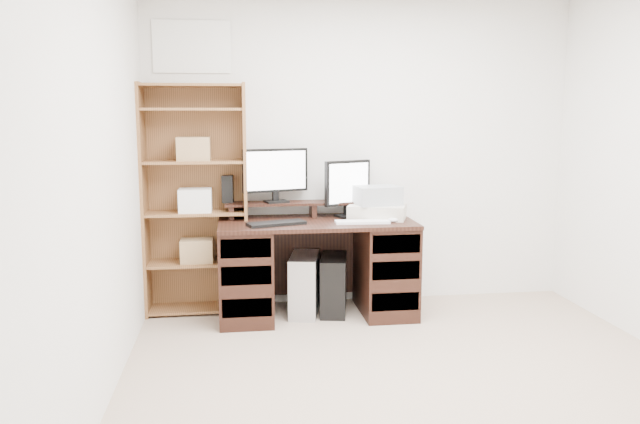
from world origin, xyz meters
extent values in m
cube|color=tan|center=(0.00, 0.00, -0.01)|extent=(3.50, 4.00, 0.02)
cube|color=white|center=(0.00, 2.01, 1.25)|extent=(3.50, 0.02, 2.50)
cube|color=white|center=(-1.76, 0.00, 1.25)|extent=(0.02, 4.00, 2.50)
cube|color=white|center=(-1.35, 1.99, 2.08)|extent=(0.60, 0.01, 0.40)
cube|color=black|center=(-0.42, 1.63, 0.73)|extent=(1.50, 0.70, 0.03)
cube|color=black|center=(-0.97, 1.63, 0.36)|extent=(0.40, 0.66, 0.72)
cube|color=black|center=(0.13, 1.63, 0.36)|extent=(0.40, 0.66, 0.72)
cube|color=black|center=(-0.42, 1.96, 0.40)|extent=(1.48, 0.02, 0.65)
cube|color=black|center=(-0.97, 1.30, 0.18)|extent=(0.36, 0.01, 0.14)
cube|color=black|center=(-0.97, 1.30, 0.42)|extent=(0.36, 0.01, 0.14)
cube|color=black|center=(-0.97, 1.30, 0.62)|extent=(0.36, 0.01, 0.14)
cube|color=black|center=(0.13, 1.30, 0.18)|extent=(0.36, 0.01, 0.14)
cube|color=black|center=(0.13, 1.30, 0.42)|extent=(0.36, 0.01, 0.14)
cube|color=black|center=(0.13, 1.30, 0.62)|extent=(0.36, 0.01, 0.14)
cube|color=black|center=(-1.07, 1.85, 0.80)|extent=(0.04, 0.20, 0.10)
cube|color=black|center=(-0.42, 1.85, 0.80)|extent=(0.04, 0.20, 0.10)
cube|color=black|center=(0.23, 1.85, 0.80)|extent=(0.04, 0.20, 0.10)
cube|color=black|center=(-0.42, 1.85, 0.86)|extent=(1.40, 0.22, 0.02)
cube|color=black|center=(-0.72, 1.83, 0.88)|extent=(0.21, 0.18, 0.02)
cube|color=black|center=(-0.72, 1.85, 0.93)|extent=(0.05, 0.04, 0.10)
cube|color=black|center=(-0.72, 1.85, 1.12)|extent=(0.52, 0.18, 0.34)
cube|color=white|center=(-0.72, 1.83, 1.12)|extent=(0.48, 0.14, 0.30)
cube|color=black|center=(-0.14, 1.78, 0.76)|extent=(0.24, 0.22, 0.02)
cube|color=black|center=(-0.15, 1.80, 0.82)|extent=(0.06, 0.05, 0.11)
cube|color=black|center=(-0.15, 1.80, 1.02)|extent=(0.39, 0.20, 0.36)
cube|color=white|center=(-0.14, 1.78, 1.02)|extent=(0.34, 0.15, 0.31)
cube|color=black|center=(-1.10, 1.89, 0.98)|extent=(0.09, 0.09, 0.22)
cube|color=black|center=(-0.74, 1.48, 0.76)|extent=(0.46, 0.27, 0.02)
cube|color=white|center=(-0.09, 1.48, 0.76)|extent=(0.41, 0.14, 0.02)
ellipsoid|color=silver|center=(0.15, 1.49, 0.77)|extent=(0.10, 0.08, 0.04)
cube|color=beige|center=(0.07, 1.68, 0.80)|extent=(0.52, 0.46, 0.11)
cube|color=#9A9FA4|center=(0.07, 1.68, 0.93)|extent=(0.37, 0.29, 0.15)
cube|color=#B2B4B9|center=(-0.51, 1.68, 0.24)|extent=(0.30, 0.50, 0.47)
cube|color=black|center=(-0.28, 1.67, 0.23)|extent=(0.28, 0.48, 0.45)
cube|color=#19FF33|center=(-0.32, 1.45, 0.32)|extent=(0.01, 0.01, 0.01)
cube|color=#915D32|center=(-1.74, 1.83, 0.90)|extent=(0.02, 0.30, 1.80)
cube|color=#915D32|center=(-0.96, 1.83, 0.90)|extent=(0.02, 0.30, 1.80)
cube|color=#915D32|center=(-1.35, 1.97, 0.90)|extent=(0.80, 0.01, 1.80)
cube|color=#915D32|center=(-1.35, 1.83, 0.03)|extent=(0.75, 0.28, 0.02)
cube|color=#915D32|center=(-1.35, 1.83, 0.40)|extent=(0.75, 0.28, 0.02)
cube|color=#915D32|center=(-1.35, 1.83, 0.80)|extent=(0.75, 0.28, 0.02)
cube|color=#915D32|center=(-1.35, 1.83, 1.20)|extent=(0.75, 0.28, 0.02)
cube|color=#915D32|center=(-1.35, 1.83, 1.60)|extent=(0.75, 0.28, 0.02)
cube|color=#915D32|center=(-1.35, 1.83, 1.78)|extent=(0.75, 0.28, 0.02)
cube|color=#A07F54|center=(-1.35, 1.83, 0.50)|extent=(0.25, 0.20, 0.18)
cube|color=white|center=(-1.35, 1.83, 0.90)|extent=(0.25, 0.20, 0.18)
cube|color=#A07F54|center=(-1.35, 1.83, 1.30)|extent=(0.25, 0.20, 0.18)
camera|label=1|loc=(-1.04, -3.06, 1.56)|focal=35.00mm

